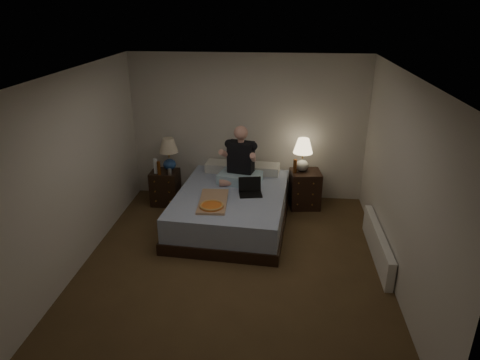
# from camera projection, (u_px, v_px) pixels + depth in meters

# --- Properties ---
(floor) EXTENTS (4.00, 4.50, 0.00)m
(floor) POSITION_uv_depth(u_px,v_px,m) (234.00, 264.00, 5.71)
(floor) COLOR brown
(floor) RESTS_ON ground
(ceiling) EXTENTS (4.00, 4.50, 0.00)m
(ceiling) POSITION_uv_depth(u_px,v_px,m) (232.00, 74.00, 4.75)
(ceiling) COLOR white
(ceiling) RESTS_ON ground
(wall_back) EXTENTS (4.00, 0.00, 2.50)m
(wall_back) POSITION_uv_depth(u_px,v_px,m) (248.00, 128.00, 7.29)
(wall_back) COLOR silver
(wall_back) RESTS_ON ground
(wall_front) EXTENTS (4.00, 0.00, 2.50)m
(wall_front) POSITION_uv_depth(u_px,v_px,m) (199.00, 293.00, 3.16)
(wall_front) COLOR silver
(wall_front) RESTS_ON ground
(wall_left) EXTENTS (0.00, 4.50, 2.50)m
(wall_left) POSITION_uv_depth(u_px,v_px,m) (76.00, 172.00, 5.41)
(wall_left) COLOR silver
(wall_left) RESTS_ON ground
(wall_right) EXTENTS (0.00, 4.50, 2.50)m
(wall_right) POSITION_uv_depth(u_px,v_px,m) (401.00, 184.00, 5.05)
(wall_right) COLOR silver
(wall_right) RESTS_ON ground
(bed) EXTENTS (1.78, 2.28, 0.54)m
(bed) POSITION_uv_depth(u_px,v_px,m) (232.00, 208.00, 6.68)
(bed) COLOR #546DA8
(bed) RESTS_ON floor
(nightstand_left) EXTENTS (0.46, 0.41, 0.59)m
(nightstand_left) POSITION_uv_depth(u_px,v_px,m) (165.00, 187.00, 7.34)
(nightstand_left) COLOR black
(nightstand_left) RESTS_ON floor
(nightstand_right) EXTENTS (0.54, 0.50, 0.64)m
(nightstand_right) POSITION_uv_depth(u_px,v_px,m) (305.00, 189.00, 7.22)
(nightstand_right) COLOR black
(nightstand_right) RESTS_ON floor
(lamp_left) EXTENTS (0.39, 0.39, 0.56)m
(lamp_left) POSITION_uv_depth(u_px,v_px,m) (169.00, 154.00, 7.20)
(lamp_left) COLOR navy
(lamp_left) RESTS_ON nightstand_left
(lamp_right) EXTENTS (0.40, 0.40, 0.56)m
(lamp_right) POSITION_uv_depth(u_px,v_px,m) (303.00, 155.00, 7.03)
(lamp_right) COLOR #979890
(lamp_right) RESTS_ON nightstand_right
(water_bottle) EXTENTS (0.07, 0.07, 0.25)m
(water_bottle) POSITION_uv_depth(u_px,v_px,m) (156.00, 166.00, 7.11)
(water_bottle) COLOR white
(water_bottle) RESTS_ON nightstand_left
(soda_can) EXTENTS (0.07, 0.07, 0.10)m
(soda_can) POSITION_uv_depth(u_px,v_px,m) (170.00, 172.00, 7.07)
(soda_can) COLOR beige
(soda_can) RESTS_ON nightstand_left
(beer_bottle_left) EXTENTS (0.06, 0.06, 0.23)m
(beer_bottle_left) POSITION_uv_depth(u_px,v_px,m) (159.00, 168.00, 7.05)
(beer_bottle_left) COLOR #542A0C
(beer_bottle_left) RESTS_ON nightstand_left
(beer_bottle_right) EXTENTS (0.06, 0.06, 0.23)m
(beer_bottle_right) POSITION_uv_depth(u_px,v_px,m) (295.00, 166.00, 7.02)
(beer_bottle_right) COLOR #50260B
(beer_bottle_right) RESTS_ON nightstand_right
(person) EXTENTS (0.76, 0.65, 0.93)m
(person) POSITION_uv_depth(u_px,v_px,m) (240.00, 155.00, 6.74)
(person) COLOR black
(person) RESTS_ON bed
(laptop) EXTENTS (0.39, 0.34, 0.24)m
(laptop) POSITION_uv_depth(u_px,v_px,m) (251.00, 188.00, 6.42)
(laptop) COLOR black
(laptop) RESTS_ON bed
(pizza_box) EXTENTS (0.43, 0.78, 0.08)m
(pizza_box) POSITION_uv_depth(u_px,v_px,m) (212.00, 206.00, 6.02)
(pizza_box) COLOR tan
(pizza_box) RESTS_ON bed
(radiator) EXTENTS (0.10, 1.60, 0.40)m
(radiator) POSITION_uv_depth(u_px,v_px,m) (377.00, 244.00, 5.81)
(radiator) COLOR white
(radiator) RESTS_ON floor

